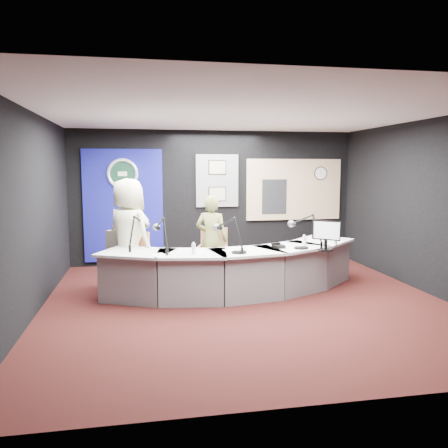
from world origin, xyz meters
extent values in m
plane|color=black|center=(0.00, 0.00, 0.00)|extent=(6.00, 6.00, 0.00)
cube|color=silver|center=(0.00, 0.00, 2.80)|extent=(6.00, 6.00, 0.02)
cube|color=black|center=(0.00, 3.00, 1.40)|extent=(6.00, 0.02, 2.80)
cube|color=black|center=(0.00, -3.00, 1.40)|extent=(6.00, 0.02, 2.80)
cube|color=black|center=(-3.00, 0.00, 1.40)|extent=(0.02, 6.00, 2.80)
cube|color=black|center=(3.00, 0.00, 1.40)|extent=(0.02, 6.00, 2.80)
cube|color=navy|center=(-1.90, 2.97, 1.25)|extent=(1.60, 0.05, 2.30)
torus|color=silver|center=(-1.90, 2.93, 1.90)|extent=(0.63, 0.07, 0.63)
cylinder|color=#0D311F|center=(-1.90, 2.94, 1.90)|extent=(0.48, 0.01, 0.48)
cube|color=slate|center=(0.05, 2.97, 1.75)|extent=(0.90, 0.04, 1.10)
cube|color=gray|center=(0.05, 2.94, 2.03)|extent=(0.34, 0.02, 0.27)
cube|color=gray|center=(0.05, 2.94, 1.47)|extent=(0.34, 0.02, 0.27)
cube|color=tan|center=(1.75, 2.97, 1.55)|extent=(2.12, 0.06, 1.32)
cube|color=#D5B187|center=(1.75, 2.96, 1.55)|extent=(2.00, 0.02, 1.20)
cube|color=black|center=(1.30, 2.94, 1.40)|extent=(0.55, 0.02, 0.75)
cylinder|color=white|center=(2.35, 2.94, 1.90)|extent=(0.28, 0.01, 0.28)
cube|color=#696258|center=(-1.91, 1.20, 0.62)|extent=(0.46, 0.38, 0.70)
imported|color=beige|center=(-1.75, 1.00, 0.93)|extent=(1.05, 1.06, 1.85)
imported|color=olive|center=(-0.34, 1.24, 0.78)|extent=(0.67, 0.59, 1.56)
cube|color=black|center=(1.24, 0.00, 1.07)|extent=(0.40, 0.34, 0.33)
cube|color=black|center=(0.60, 0.35, 0.78)|extent=(0.19, 0.16, 0.05)
torus|color=black|center=(0.93, 0.23, 0.77)|extent=(0.21, 0.21, 0.03)
torus|color=black|center=(-0.11, 0.04, 0.77)|extent=(0.22, 0.22, 0.04)
cube|color=white|center=(-1.29, 0.08, 0.75)|extent=(0.31, 0.36, 0.00)
cube|color=white|center=(-0.19, 0.25, 0.75)|extent=(0.23, 0.30, 0.00)
camera|label=1|loc=(-1.52, -6.42, 2.02)|focal=36.00mm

